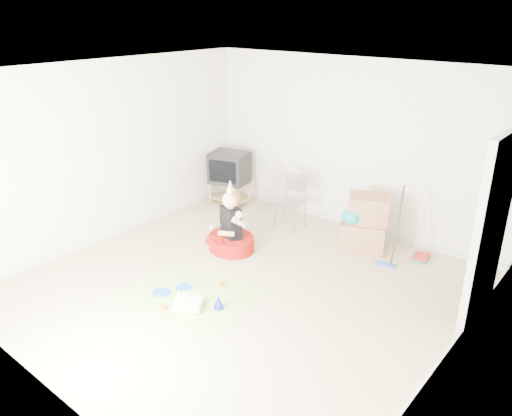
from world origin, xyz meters
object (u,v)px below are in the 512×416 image
Objects in this scene: tv_stand at (230,191)px; cardboard_boxes at (364,223)px; birthday_cake at (188,305)px; seated_woman at (231,235)px; folding_chair at (290,202)px; crt_tv at (229,168)px.

cardboard_boxes is at bearing -1.18° from tv_stand.
tv_stand is 1.61× the size of birthday_cake.
seated_woman is at bearing -47.07° from tv_stand.
birthday_cake is at bearing -80.26° from folding_chair.
cardboard_boxes is 0.76× the size of seated_woman.
seated_woman is at bearing 113.73° from birthday_cake.
seated_woman is 1.60m from birthday_cake.
folding_chair is 2.68m from birthday_cake.
tv_stand is 0.43m from crt_tv.
tv_stand is 1.41m from folding_chair.
birthday_cake is at bearing -56.14° from tv_stand.
birthday_cake is (0.45, -2.62, -0.38)m from folding_chair.
tv_stand is at bearing 178.82° from cardboard_boxes.
crt_tv reaches higher than birthday_cake.
tv_stand is 3.32m from birthday_cake.
cardboard_boxes reaches higher than birthday_cake.
cardboard_boxes is at bearing 3.61° from folding_chair.
seated_woman reaches higher than cardboard_boxes.
folding_chair is at bearing 99.74° from birthday_cake.
seated_woman is (-0.19, -1.16, -0.20)m from folding_chair.
crt_tv is (0.00, -0.00, 0.43)m from tv_stand.
cardboard_boxes is (1.25, 0.08, -0.04)m from folding_chair.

